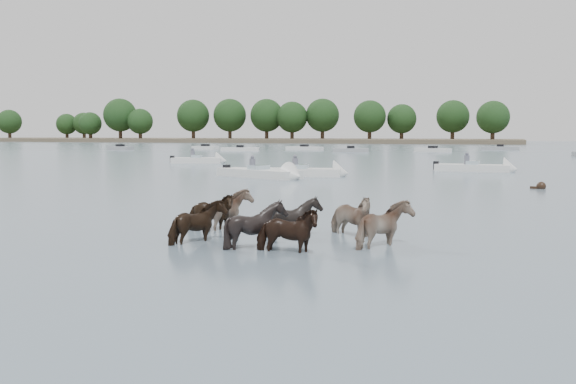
% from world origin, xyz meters
% --- Properties ---
extents(ground, '(400.00, 400.00, 0.00)m').
position_xyz_m(ground, '(0.00, 0.00, 0.00)').
color(ground, slate).
rests_on(ground, ground).
extents(shoreline, '(160.00, 30.00, 1.00)m').
position_xyz_m(shoreline, '(-70.00, 150.00, 0.50)').
color(shoreline, '#4C4233').
rests_on(shoreline, ground).
extents(pony_herd, '(6.44, 3.87, 1.35)m').
position_xyz_m(pony_herd, '(1.43, 0.94, 0.41)').
color(pony_herd, black).
rests_on(pony_herd, ground).
extents(swimming_pony, '(0.72, 0.44, 0.44)m').
position_xyz_m(swimming_pony, '(8.23, 18.55, 0.10)').
color(swimming_pony, black).
rests_on(swimming_pony, ground).
extents(motorboat_a, '(5.55, 2.50, 1.92)m').
position_xyz_m(motorboat_a, '(-4.41, 23.29, 0.23)').
color(motorboat_a, silver).
rests_on(motorboat_a, ground).
extents(motorboat_b, '(6.37, 4.06, 1.92)m').
position_xyz_m(motorboat_b, '(-6.50, 21.03, 0.22)').
color(motorboat_b, silver).
rests_on(motorboat_b, ground).
extents(motorboat_c, '(5.64, 1.97, 1.92)m').
position_xyz_m(motorboat_c, '(5.19, 31.62, 0.23)').
color(motorboat_c, silver).
rests_on(motorboat_c, ground).
extents(motorboat_f, '(5.01, 2.98, 1.92)m').
position_xyz_m(motorboat_f, '(-18.23, 36.21, 0.23)').
color(motorboat_f, silver).
rests_on(motorboat_f, ground).
extents(distant_flotilla, '(106.88, 27.21, 0.93)m').
position_xyz_m(distant_flotilla, '(1.10, 76.27, 0.26)').
color(distant_flotilla, gray).
rests_on(distant_flotilla, ground).
extents(treeline, '(152.12, 21.69, 12.38)m').
position_xyz_m(treeline, '(-64.11, 150.55, 6.81)').
color(treeline, '#382619').
rests_on(treeline, ground).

